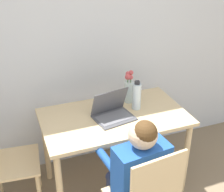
{
  "coord_description": "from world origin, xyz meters",
  "views": [
    {
      "loc": [
        -0.58,
        -0.34,
        2.08
      ],
      "look_at": [
        0.19,
        1.7,
        0.92
      ],
      "focal_mm": 50.0,
      "sensor_mm": 36.0,
      "label": 1
    }
  ],
  "objects_px": {
    "flower_vase": "(129,88)",
    "water_bottle": "(137,96)",
    "person_seated": "(137,169)",
    "laptop": "(112,111)"
  },
  "relations": [
    {
      "from": "flower_vase",
      "to": "water_bottle",
      "type": "bearing_deg",
      "value": -84.67
    },
    {
      "from": "person_seated",
      "to": "laptop",
      "type": "bearing_deg",
      "value": -99.9
    },
    {
      "from": "flower_vase",
      "to": "water_bottle",
      "type": "height_order",
      "value": "flower_vase"
    },
    {
      "from": "water_bottle",
      "to": "person_seated",
      "type": "bearing_deg",
      "value": -113.62
    },
    {
      "from": "laptop",
      "to": "flower_vase",
      "type": "height_order",
      "value": "flower_vase"
    },
    {
      "from": "person_seated",
      "to": "water_bottle",
      "type": "xyz_separation_m",
      "value": [
        0.28,
        0.64,
        0.18
      ]
    },
    {
      "from": "laptop",
      "to": "flower_vase",
      "type": "relative_size",
      "value": 1.17
    },
    {
      "from": "water_bottle",
      "to": "flower_vase",
      "type": "bearing_deg",
      "value": 95.33
    },
    {
      "from": "flower_vase",
      "to": "water_bottle",
      "type": "relative_size",
      "value": 1.15
    },
    {
      "from": "person_seated",
      "to": "water_bottle",
      "type": "height_order",
      "value": "person_seated"
    }
  ]
}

